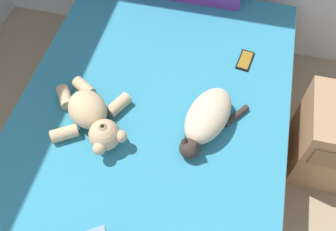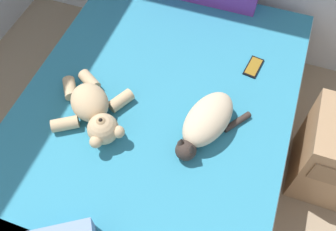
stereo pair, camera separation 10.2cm
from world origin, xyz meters
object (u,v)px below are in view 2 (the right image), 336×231
Objects in this scene: cat at (206,122)px; cell_phone at (253,67)px; bed at (152,139)px; teddy_bear at (94,110)px.

cat reaches higher than cell_phone.
cat is (0.28, 0.01, 0.33)m from bed.
cat is at bearing 1.11° from bed.
bed is 4.62× the size of teddy_bear.
cat is 0.94× the size of teddy_bear.
cell_phone is at bearing 73.51° from cat.
bed is 13.29× the size of cell_phone.
cat is 0.55m from teddy_bear.
teddy_bear is 0.90m from cell_phone.
cat is at bearing -106.49° from cell_phone.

